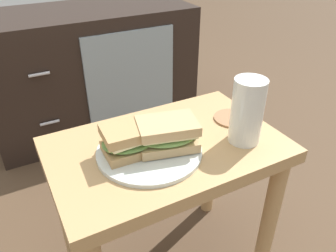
% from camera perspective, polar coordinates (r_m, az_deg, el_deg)
% --- Properties ---
extents(side_table, '(0.56, 0.36, 0.46)m').
position_cam_1_polar(side_table, '(0.86, -0.22, -8.01)').
color(side_table, tan).
rests_on(side_table, ground).
extents(tv_cabinet, '(0.96, 0.46, 0.58)m').
position_cam_1_polar(tv_cabinet, '(1.71, -12.90, 9.27)').
color(tv_cabinet, black).
rests_on(tv_cabinet, ground).
extents(plate, '(0.24, 0.24, 0.01)m').
position_cam_1_polar(plate, '(0.78, -3.19, -4.33)').
color(plate, silver).
rests_on(plate, side_table).
extents(sandwich_front, '(0.13, 0.10, 0.07)m').
position_cam_1_polar(sandwich_front, '(0.75, -6.49, -2.48)').
color(sandwich_front, tan).
rests_on(sandwich_front, plate).
extents(sandwich_back, '(0.16, 0.13, 0.07)m').
position_cam_1_polar(sandwich_back, '(0.76, -0.13, -1.37)').
color(sandwich_back, tan).
rests_on(sandwich_back, plate).
extents(beer_glass, '(0.08, 0.08, 0.16)m').
position_cam_1_polar(beer_glass, '(0.80, 13.29, 2.27)').
color(beer_glass, silver).
rests_on(beer_glass, side_table).
extents(coaster, '(0.10, 0.10, 0.01)m').
position_cam_1_polar(coaster, '(0.92, 10.85, 1.31)').
color(coaster, '#996B47').
rests_on(coaster, side_table).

